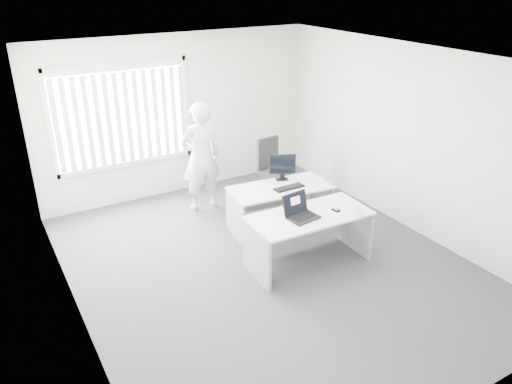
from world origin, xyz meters
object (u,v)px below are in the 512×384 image
laptop (304,208)px  person (201,157)px  desk_far (280,198)px  office_chair (273,179)px  desk_near (309,228)px  monitor (282,167)px

laptop → person: bearing=92.3°
person → laptop: 2.42m
desk_far → office_chair: size_ratio=1.51×
person → laptop: person is taller
person → laptop: (0.38, -2.39, -0.02)m
desk_near → laptop: bearing=-158.3°
office_chair → desk_far: bearing=-123.4°
monitor → laptop: bearing=-88.7°
desk_far → person: person is taller
desk_near → monitor: 1.41m
desk_near → office_chair: bearing=72.4°
office_chair → monitor: (-0.36, -0.82, 0.58)m
desk_near → monitor: (0.40, 1.30, 0.37)m
desk_far → office_chair: office_chair is taller
desk_far → monitor: monitor is taller
desk_far → laptop: size_ratio=4.03×
office_chair → laptop: size_ratio=2.68×
desk_near → monitor: size_ratio=3.97×
desk_near → office_chair: office_chair is taller
person → laptop: bearing=101.7°
laptop → desk_near: bearing=12.9°
person → laptop: size_ratio=4.66×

